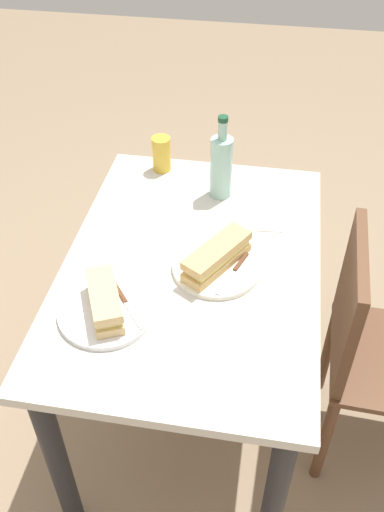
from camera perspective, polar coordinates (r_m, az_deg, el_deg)
ground_plane at (r=2.15m, az=0.00°, el=-15.33°), size 8.00×8.00×0.00m
dining_table at (r=1.67m, az=0.00°, el=-3.93°), size 1.03×0.71×0.74m
chair_far at (r=1.79m, az=17.89°, el=-8.70°), size 0.41×0.41×0.84m
plate_near at (r=1.55m, az=2.51°, el=-1.14°), size 0.25×0.25×0.01m
baguette_sandwich_near at (r=1.52m, az=2.55°, el=0.01°), size 0.23×0.18×0.07m
knife_near at (r=1.52m, az=4.34°, el=-1.51°), size 0.17×0.07×0.01m
plate_far at (r=1.44m, az=-8.71°, el=-5.65°), size 0.25×0.25×0.01m
baguette_sandwich_far at (r=1.41m, az=-8.88°, el=-4.51°), size 0.20×0.14×0.07m
knife_far at (r=1.45m, az=-6.76°, el=-4.68°), size 0.15×0.12×0.01m
water_bottle at (r=1.77m, az=2.99°, el=9.18°), size 0.07×0.07×0.28m
beer_glass at (r=1.92m, az=-3.12°, el=10.33°), size 0.06×0.06×0.12m
paper_napkin at (r=1.74m, az=6.76°, el=4.00°), size 0.15×0.15×0.00m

